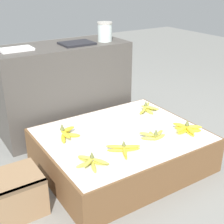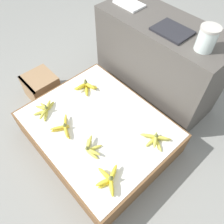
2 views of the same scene
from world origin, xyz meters
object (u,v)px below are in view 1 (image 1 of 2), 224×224
banana_bunch_front_midright (154,135)px  banana_bunch_middle_right (147,108)px  banana_bunch_front_midleft (124,149)px  banana_bunch_front_right (187,129)px  wooden_crate (17,193)px  foam_tray_white (16,49)px  glass_jar (105,32)px  banana_bunch_middle_left (67,133)px  banana_bunch_front_left (91,162)px

banana_bunch_front_midright → banana_bunch_middle_right: (0.26, 0.40, -0.00)m
banana_bunch_front_midleft → banana_bunch_front_right: banana_bunch_front_right is taller
wooden_crate → foam_tray_white: 1.13m
wooden_crate → banana_bunch_front_midright: 0.97m
banana_bunch_middle_right → glass_jar: size_ratio=1.28×
banana_bunch_front_right → banana_bunch_middle_left: bearing=151.9°
banana_bunch_front_midleft → glass_jar: (0.44, 0.94, 0.58)m
banana_bunch_front_midright → banana_bunch_front_left: bearing=-174.1°
banana_bunch_middle_left → wooden_crate: bearing=-152.4°
banana_bunch_middle_right → glass_jar: 0.77m
banana_bunch_front_left → banana_bunch_middle_right: (0.80, 0.46, 0.00)m
banana_bunch_front_midright → banana_bunch_front_midleft: bearing=-171.9°
banana_bunch_middle_left → foam_tray_white: (-0.11, 0.62, 0.50)m
banana_bunch_front_midleft → banana_bunch_middle_right: banana_bunch_middle_right is taller
wooden_crate → banana_bunch_front_midright: banana_bunch_front_midright is taller
banana_bunch_front_midright → banana_bunch_front_right: (0.26, -0.06, 0.00)m
banana_bunch_front_midright → wooden_crate: bearing=173.0°
banana_bunch_middle_left → banana_bunch_front_midright: bearing=-34.7°
banana_bunch_middle_left → banana_bunch_middle_right: banana_bunch_middle_left is taller
banana_bunch_front_midright → banana_bunch_middle_left: 0.61m
banana_bunch_front_midleft → foam_tray_white: bearing=108.1°
banana_bunch_front_midleft → glass_jar: 1.19m
wooden_crate → banana_bunch_middle_left: bearing=27.6°
banana_bunch_front_left → glass_jar: glass_jar is taller
banana_bunch_front_left → banana_bunch_middle_left: size_ratio=1.15×
banana_bunch_front_midright → banana_bunch_middle_right: size_ratio=0.86×
banana_bunch_front_midright → foam_tray_white: size_ratio=0.74×
wooden_crate → banana_bunch_front_midleft: 0.71m
foam_tray_white → glass_jar: bearing=-4.8°
banana_bunch_middle_right → banana_bunch_front_midright: bearing=-123.1°
banana_bunch_middle_right → glass_jar: bearing=101.9°
banana_bunch_front_midright → foam_tray_white: 1.25m
banana_bunch_front_left → banana_bunch_front_right: 0.80m
banana_bunch_front_midleft → banana_bunch_middle_left: bearing=119.6°
banana_bunch_middle_left → banana_bunch_front_midleft: bearing=-60.4°
wooden_crate → banana_bunch_front_midleft: (0.67, -0.16, 0.17)m
banana_bunch_front_right → banana_bunch_middle_left: (-0.77, 0.41, 0.00)m
banana_bunch_front_midright → banana_bunch_middle_left: bearing=145.3°
banana_bunch_front_midleft → foam_tray_white: (-0.33, 1.01, 0.50)m
banana_bunch_middle_right → glass_jar: (-0.10, 0.50, 0.58)m
foam_tray_white → banana_bunch_middle_right: bearing=-32.7°
banana_bunch_front_right → banana_bunch_front_left: bearing=179.7°
banana_bunch_front_midleft → banana_bunch_front_right: 0.55m
glass_jar → banana_bunch_front_left: bearing=-125.9°
banana_bunch_front_midright → banana_bunch_front_right: bearing=-12.9°
wooden_crate → banana_bunch_front_midleft: banana_bunch_front_midleft is taller
banana_bunch_front_left → banana_bunch_front_midright: (0.53, 0.06, 0.00)m
banana_bunch_front_midright → banana_bunch_middle_right: banana_bunch_middle_right is taller
banana_bunch_front_left → banana_bunch_front_midright: size_ratio=1.16×
banana_bunch_front_left → banana_bunch_middle_right: bearing=29.9°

